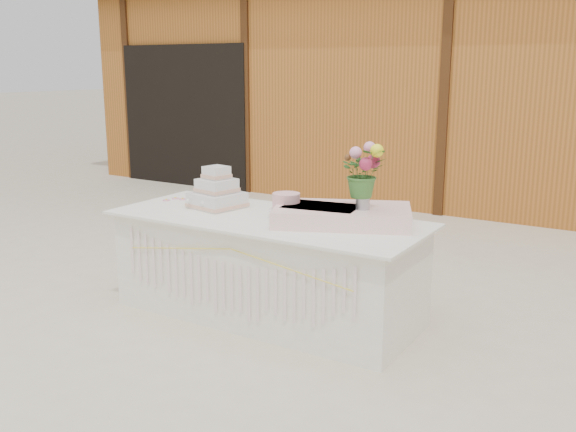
# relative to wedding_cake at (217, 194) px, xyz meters

# --- Properties ---
(ground) EXTENTS (80.00, 80.00, 0.00)m
(ground) POSITION_rel_wedding_cake_xyz_m (0.52, -0.08, -0.88)
(ground) COLOR beige
(ground) RESTS_ON ground
(barn) EXTENTS (12.60, 4.60, 3.30)m
(barn) POSITION_rel_wedding_cake_xyz_m (0.51, 5.92, 0.79)
(barn) COLOR #A85F23
(barn) RESTS_ON ground
(cake_table) EXTENTS (2.40, 1.00, 0.77)m
(cake_table) POSITION_rel_wedding_cake_xyz_m (0.52, -0.08, -0.50)
(cake_table) COLOR silver
(cake_table) RESTS_ON ground
(wedding_cake) EXTENTS (0.43, 0.43, 0.33)m
(wedding_cake) POSITION_rel_wedding_cake_xyz_m (0.00, 0.00, 0.00)
(wedding_cake) COLOR silver
(wedding_cake) RESTS_ON cake_table
(pink_cake_stand) EXTENTS (0.26, 0.26, 0.19)m
(pink_cake_stand) POSITION_rel_wedding_cake_xyz_m (0.66, -0.02, -0.01)
(pink_cake_stand) COLOR white
(pink_cake_stand) RESTS_ON cake_table
(satin_runner) EXTENTS (1.10, 0.89, 0.12)m
(satin_runner) POSITION_rel_wedding_cake_xyz_m (1.09, 0.04, -0.05)
(satin_runner) COLOR #FFD5CD
(satin_runner) RESTS_ON cake_table
(flower_vase) EXTENTS (0.10, 0.10, 0.13)m
(flower_vase) POSITION_rel_wedding_cake_xyz_m (1.24, 0.05, 0.08)
(flower_vase) COLOR #ACACB1
(flower_vase) RESTS_ON satin_runner
(bouquet) EXTENTS (0.41, 0.40, 0.35)m
(bouquet) POSITION_rel_wedding_cake_xyz_m (1.24, 0.05, 0.32)
(bouquet) COLOR #376829
(bouquet) RESTS_ON flower_vase
(loose_flowers) EXTENTS (0.21, 0.32, 0.02)m
(loose_flowers) POSITION_rel_wedding_cake_xyz_m (-0.47, 0.02, -0.10)
(loose_flowers) COLOR pink
(loose_flowers) RESTS_ON cake_table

